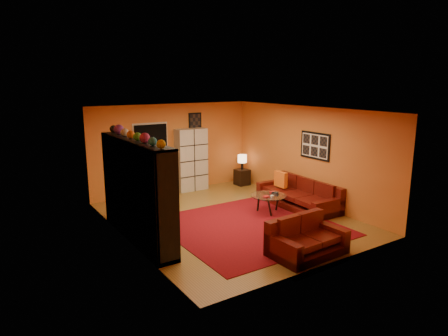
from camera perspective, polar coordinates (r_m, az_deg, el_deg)
floor at (r=9.68m, az=0.71°, el=-7.24°), size 6.00×6.00×0.00m
ceiling at (r=9.14m, az=0.75°, el=8.31°), size 6.00×6.00×0.00m
wall_back at (r=11.89m, az=-7.32°, el=2.84°), size 6.00×0.00×6.00m
wall_front at (r=7.10m, az=14.31°, el=-3.94°), size 6.00×0.00×6.00m
wall_left at (r=8.24m, az=-13.91°, el=-1.67°), size 0.00×6.00×6.00m
wall_right at (r=10.88m, az=11.76°, el=1.80°), size 0.00×6.00×6.00m
rug at (r=9.19m, az=3.67°, el=-8.31°), size 3.60×3.60×0.01m
doorway at (r=11.63m, az=-10.30°, el=1.12°), size 0.95×0.10×2.04m
wall_art_right at (r=10.61m, az=12.89°, el=3.12°), size 0.03×1.00×0.70m
wall_art_back at (r=12.12m, az=-4.16°, el=6.66°), size 0.42×0.03×0.52m
entertainment_unit at (r=8.37m, az=-12.37°, el=-3.14°), size 0.45×3.00×2.10m
tv at (r=8.41m, az=-12.03°, el=-3.63°), size 0.86×0.11×0.50m
sofa at (r=10.74m, az=10.85°, el=-3.89°), size 1.05×2.41×0.85m
loveseat at (r=7.89m, az=11.40°, el=-9.92°), size 1.48×0.92×0.85m
throw_pillow at (r=10.94m, az=8.10°, el=-1.61°), size 0.12×0.42×0.42m
coffee_table at (r=10.04m, az=6.38°, el=-4.15°), size 0.89×0.89×0.45m
storage_cabinet at (r=12.00m, az=-4.70°, el=1.20°), size 0.93×0.41×1.86m
bowl_chair at (r=9.72m, az=-12.57°, el=-5.37°), size 0.78×0.78×0.63m
side_table at (r=12.70m, az=2.60°, el=-1.31°), size 0.41×0.41×0.50m
table_lamp at (r=12.57m, az=2.62°, el=1.27°), size 0.28×0.28×0.47m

